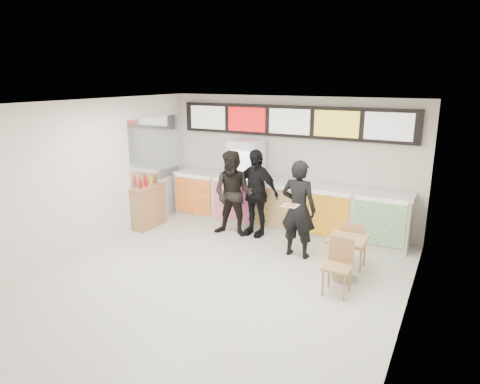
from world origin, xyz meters
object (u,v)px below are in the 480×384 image
Objects in this scene: drinks_fridge at (246,183)px; customer_main at (298,209)px; customer_mid at (255,193)px; cafe_table at (346,251)px; customer_left at (233,194)px; condiment_ledge at (149,206)px; service_counter at (283,206)px.

drinks_fridge reaches higher than customer_main.
customer_main is 1.00× the size of customer_mid.
cafe_table is (2.35, -1.28, -0.43)m from customer_mid.
drinks_fridge reaches higher than customer_left.
cafe_table is at bearing -6.86° from condiment_ledge.
service_counter is 1.56m from customer_main.
drinks_fridge is 1.04× the size of customer_mid.
condiment_ledge is (-1.89, -1.30, -0.50)m from drinks_fridge.
service_counter is at bearing 24.53° from condiment_ledge.
drinks_fridge is 2.18m from customer_main.
customer_left is at bearing -133.99° from service_counter.
customer_mid is 1.23× the size of cafe_table.
service_counter is 4.72× the size of condiment_ledge.
customer_mid is (0.52, -0.60, -0.04)m from drinks_fridge.
drinks_fridge is at bearing -33.37° from customer_main.
drinks_fridge is 1.04× the size of customer_main.
customer_left is 1.61× the size of condiment_ledge.
drinks_fridge is 1.28× the size of cafe_table.
service_counter is 3.56× the size of cafe_table.
customer_mid is at bearing -49.05° from drinks_fridge.
customer_left reaches higher than condiment_ledge.
drinks_fridge is 0.87m from customer_left.
customer_mid reaches higher than cafe_table.
service_counter reaches higher than cafe_table.
service_counter is 2.90× the size of customer_main.
customer_mid is at bearing -26.11° from customer_main.
customer_mid is at bearing 151.30° from cafe_table.
condiment_ledge is (-4.75, 0.57, -0.03)m from cafe_table.
condiment_ledge is at bearing -157.08° from customer_mid.
customer_mid reaches higher than customer_left.
customer_mid is at bearing -125.72° from service_counter.
service_counter is 1.03m from drinks_fridge.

